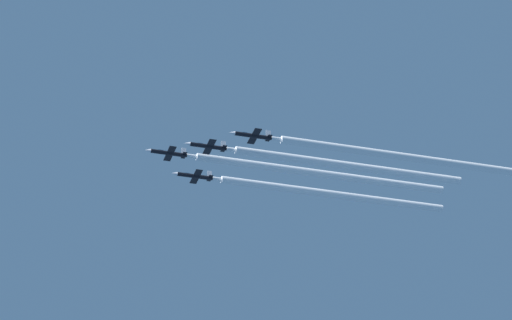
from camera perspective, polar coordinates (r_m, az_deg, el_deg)
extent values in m
cylinder|color=black|center=(395.64, -3.39, 0.27)|extent=(1.10, 9.53, 1.10)
cone|color=silver|center=(394.72, -4.18, 0.37)|extent=(1.05, 1.60, 1.05)
ellipsoid|color=#0C263F|center=(395.52, -3.69, 0.36)|extent=(0.61, 2.21, 0.50)
cube|color=black|center=(395.69, -3.33, 0.25)|extent=(8.02, 1.91, 0.12)
cube|color=black|center=(396.42, -2.78, 0.18)|extent=(3.41, 1.10, 0.12)
cube|color=silver|center=(397.10, -2.79, 0.36)|extent=(0.10, 1.30, 1.71)
cylinder|color=black|center=(396.54, -2.69, 0.17)|extent=(0.83, 0.60, 0.83)
cylinder|color=black|center=(389.59, -1.87, 0.53)|extent=(1.10, 9.53, 1.10)
cone|color=silver|center=(388.52, -2.66, 0.64)|extent=(1.05, 1.60, 1.05)
ellipsoid|color=#0C263F|center=(389.41, -2.17, 0.63)|extent=(0.61, 2.21, 0.50)
cube|color=black|center=(389.64, -1.80, 0.51)|extent=(8.02, 1.91, 0.12)
cube|color=black|center=(390.47, -1.25, 0.44)|extent=(3.41, 1.10, 0.12)
cube|color=silver|center=(391.16, -1.26, 0.62)|extent=(0.10, 1.30, 1.71)
cylinder|color=black|center=(390.62, -1.15, 0.43)|extent=(0.83, 0.60, 0.83)
cylinder|color=black|center=(403.83, -2.38, -0.62)|extent=(1.10, 9.53, 1.10)
cone|color=silver|center=(402.80, -3.15, -0.52)|extent=(1.05, 1.60, 1.05)
ellipsoid|color=#0C263F|center=(403.66, -2.67, -0.53)|extent=(0.61, 2.21, 0.50)
cube|color=black|center=(403.89, -2.31, -0.64)|extent=(8.02, 1.91, 0.12)
cube|color=black|center=(404.69, -1.78, -0.70)|extent=(3.41, 1.10, 0.12)
cube|color=silver|center=(405.35, -1.79, -0.53)|extent=(0.10, 1.30, 1.71)
cylinder|color=black|center=(404.83, -1.69, -0.71)|extent=(0.83, 0.60, 0.83)
cylinder|color=black|center=(383.06, -0.13, 0.94)|extent=(1.10, 9.53, 1.10)
cone|color=silver|center=(381.83, -0.93, 1.05)|extent=(1.05, 1.60, 1.05)
ellipsoid|color=#0C263F|center=(382.82, -0.43, 1.04)|extent=(0.61, 2.21, 0.50)
cube|color=black|center=(383.12, -0.06, 0.92)|extent=(8.02, 1.91, 0.12)
cube|color=black|center=(384.06, 0.49, 0.85)|extent=(3.41, 1.10, 0.12)
cube|color=silver|center=(384.75, 0.48, 1.03)|extent=(0.10, 1.30, 1.71)
cylinder|color=black|center=(384.23, 0.59, 0.84)|extent=(0.83, 0.60, 0.83)
cylinder|color=white|center=(403.35, 1.55, -0.40)|extent=(1.11, 61.15, 1.11)
cylinder|color=white|center=(405.31, 2.55, -0.54)|extent=(2.11, 70.32, 2.11)
cylinder|color=white|center=(397.39, 2.72, -0.10)|extent=(1.11, 55.31, 1.11)
cylinder|color=white|center=(399.28, 3.63, -0.23)|extent=(2.11, 63.61, 2.11)
cylinder|color=white|center=(411.50, 2.11, -1.22)|extent=(1.11, 56.09, 1.11)
cylinder|color=white|center=(413.36, 3.00, -1.33)|extent=(2.11, 64.50, 2.11)
cylinder|color=white|center=(392.34, 4.74, 0.26)|extent=(1.11, 58.90, 1.11)
cylinder|color=white|center=(394.58, 5.71, 0.12)|extent=(2.11, 67.74, 2.11)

